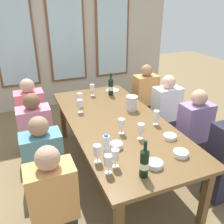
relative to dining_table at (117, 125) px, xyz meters
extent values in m
plane|color=olive|center=(0.00, 0.00, -0.68)|extent=(12.00, 12.00, 0.00)
cube|color=#BDB3A2|center=(0.00, 2.52, 0.77)|extent=(4.29, 0.06, 2.90)
cube|color=brown|center=(-0.95, 2.48, 0.77)|extent=(0.72, 0.03, 1.88)
cube|color=silver|center=(-0.95, 2.46, 0.77)|extent=(0.64, 0.01, 1.80)
cube|color=brown|center=(0.00, 2.48, 0.77)|extent=(0.72, 0.03, 1.88)
cube|color=silver|center=(0.00, 2.46, 0.77)|extent=(0.64, 0.01, 1.80)
cube|color=brown|center=(0.95, 2.48, 0.77)|extent=(0.72, 0.03, 1.88)
cube|color=silver|center=(0.95, 2.46, 0.77)|extent=(0.64, 0.01, 1.80)
cube|color=brown|center=(0.00, 0.00, 0.04)|extent=(1.09, 2.39, 0.04)
cube|color=brown|center=(0.45, -1.10, -0.33)|extent=(0.07, 0.07, 0.70)
cube|color=brown|center=(-0.45, 1.10, -0.33)|extent=(0.07, 0.07, 0.70)
cube|color=brown|center=(0.45, 1.10, -0.33)|extent=(0.07, 0.07, 0.70)
cylinder|color=white|center=(0.35, 0.99, 0.07)|extent=(0.20, 0.20, 0.01)
cylinder|color=silver|center=(0.30, 0.22, 0.15)|extent=(0.14, 0.14, 0.17)
cylinder|color=silver|center=(0.30, 0.22, 0.24)|extent=(0.16, 0.16, 0.02)
cylinder|color=black|center=(0.25, 0.82, 0.18)|extent=(0.07, 0.07, 0.24)
cone|color=black|center=(0.25, 0.82, 0.31)|extent=(0.07, 0.07, 0.02)
cylinder|color=black|center=(0.25, 0.82, 0.36)|extent=(0.03, 0.03, 0.08)
cylinder|color=white|center=(0.25, 0.82, 0.17)|extent=(0.08, 0.08, 0.06)
cylinder|color=black|center=(-0.18, -0.99, 0.18)|extent=(0.08, 0.08, 0.24)
cone|color=black|center=(-0.18, -0.99, 0.31)|extent=(0.08, 0.08, 0.02)
cylinder|color=black|center=(-0.18, -0.99, 0.36)|extent=(0.03, 0.03, 0.08)
cylinder|color=silver|center=(-0.18, -0.99, 0.17)|extent=(0.08, 0.08, 0.06)
cylinder|color=white|center=(-0.04, -0.92, 0.09)|extent=(0.14, 0.14, 0.05)
cylinder|color=white|center=(0.36, -0.58, 0.08)|extent=(0.14, 0.14, 0.04)
cylinder|color=white|center=(0.27, -0.88, 0.09)|extent=(0.14, 0.14, 0.05)
cylinder|color=silver|center=(-0.23, -0.53, 0.09)|extent=(0.12, 0.12, 0.05)
cylinder|color=white|center=(-0.37, -0.63, 0.17)|extent=(0.06, 0.06, 0.22)
cylinder|color=blue|center=(-0.37, -0.63, 0.29)|extent=(0.04, 0.04, 0.02)
cylinder|color=white|center=(0.07, -0.47, 0.07)|extent=(0.06, 0.06, 0.00)
cylinder|color=white|center=(0.07, -0.47, 0.10)|extent=(0.01, 0.01, 0.07)
cylinder|color=white|center=(0.07, -0.47, 0.19)|extent=(0.07, 0.07, 0.09)
cylinder|color=#590C19|center=(0.07, -0.47, 0.16)|extent=(0.06, 0.06, 0.02)
cylinder|color=white|center=(-0.47, -0.67, 0.07)|extent=(0.06, 0.06, 0.00)
cylinder|color=white|center=(-0.47, -0.67, 0.10)|extent=(0.01, 0.01, 0.07)
cylinder|color=white|center=(-0.47, -0.67, 0.19)|extent=(0.07, 0.07, 0.09)
cylinder|color=white|center=(-0.34, 0.39, 0.07)|extent=(0.06, 0.06, 0.00)
cylinder|color=white|center=(-0.34, 0.39, 0.10)|extent=(0.01, 0.01, 0.07)
cylinder|color=white|center=(-0.34, 0.39, 0.19)|extent=(0.07, 0.07, 0.09)
cylinder|color=white|center=(-0.35, -0.79, 0.07)|extent=(0.06, 0.06, 0.00)
cylinder|color=white|center=(-0.35, -0.79, 0.10)|extent=(0.01, 0.01, 0.07)
cylinder|color=white|center=(-0.35, -0.79, 0.19)|extent=(0.07, 0.07, 0.09)
cylinder|color=maroon|center=(-0.35, -0.79, 0.16)|extent=(0.06, 0.06, 0.03)
cylinder|color=white|center=(-0.07, -0.29, 0.07)|extent=(0.06, 0.06, 0.00)
cylinder|color=white|center=(-0.07, -0.29, 0.10)|extent=(0.01, 0.01, 0.07)
cylinder|color=white|center=(-0.07, -0.29, 0.19)|extent=(0.07, 0.07, 0.09)
cylinder|color=white|center=(-0.44, -0.85, 0.07)|extent=(0.06, 0.06, 0.00)
cylinder|color=white|center=(-0.44, -0.85, 0.10)|extent=(0.01, 0.01, 0.07)
cylinder|color=white|center=(-0.44, -0.85, 0.19)|extent=(0.07, 0.07, 0.09)
cylinder|color=white|center=(0.38, -0.25, 0.07)|extent=(0.06, 0.06, 0.00)
cylinder|color=white|center=(0.38, -0.25, 0.10)|extent=(0.01, 0.01, 0.07)
cylinder|color=white|center=(0.38, -0.25, 0.19)|extent=(0.07, 0.07, 0.09)
cylinder|color=maroon|center=(0.38, -0.25, 0.16)|extent=(0.06, 0.06, 0.02)
cylinder|color=white|center=(-0.01, 0.90, 0.07)|extent=(0.06, 0.06, 0.00)
cylinder|color=white|center=(-0.01, 0.90, 0.10)|extent=(0.01, 0.01, 0.07)
cylinder|color=white|center=(-0.01, 0.90, 0.19)|extent=(0.07, 0.07, 0.09)
cylinder|color=maroon|center=(-0.01, 0.90, 0.16)|extent=(0.06, 0.06, 0.03)
cylinder|color=white|center=(-0.28, 0.61, 0.07)|extent=(0.06, 0.06, 0.00)
cylinder|color=white|center=(-0.28, 0.61, 0.10)|extent=(0.01, 0.01, 0.07)
cylinder|color=white|center=(-0.28, 0.61, 0.19)|extent=(0.07, 0.07, 0.09)
cylinder|color=#590C19|center=(-0.28, 0.61, 0.16)|extent=(0.06, 0.06, 0.04)
cube|color=#37272B|center=(-0.91, 0.31, -0.45)|extent=(0.32, 0.24, 0.45)
cube|color=pink|center=(-0.91, 0.31, 0.01)|extent=(0.38, 0.24, 0.48)
sphere|color=brown|center=(-0.91, 0.31, 0.34)|extent=(0.19, 0.19, 0.19)
cube|color=#30243E|center=(0.91, 0.31, -0.45)|extent=(0.32, 0.24, 0.45)
cube|color=white|center=(0.91, 0.31, 0.01)|extent=(0.38, 0.24, 0.48)
sphere|color=beige|center=(0.91, 0.31, 0.34)|extent=(0.19, 0.19, 0.19)
cube|color=#252D2C|center=(-0.91, -0.32, -0.45)|extent=(0.32, 0.24, 0.45)
cube|color=teal|center=(-0.91, -0.32, 0.01)|extent=(0.38, 0.24, 0.48)
sphere|color=#967557|center=(-0.91, -0.32, 0.34)|extent=(0.19, 0.19, 0.19)
cube|color=#352737|center=(0.91, -0.31, -0.45)|extent=(0.32, 0.24, 0.45)
cube|color=#8C71AF|center=(0.91, -0.31, 0.01)|extent=(0.38, 0.24, 0.48)
sphere|color=tan|center=(0.91, -0.31, 0.34)|extent=(0.19, 0.19, 0.19)
cube|color=tan|center=(-0.91, -0.85, 0.01)|extent=(0.38, 0.24, 0.48)
sphere|color=tan|center=(-0.91, -0.85, 0.34)|extent=(0.19, 0.19, 0.19)
cube|color=#27273A|center=(0.91, -0.85, -0.45)|extent=(0.32, 0.24, 0.45)
cube|color=#2B2E33|center=(-0.91, 0.88, -0.45)|extent=(0.32, 0.24, 0.45)
cube|color=#E97182|center=(-0.91, 0.88, 0.01)|extent=(0.38, 0.24, 0.48)
sphere|color=tan|center=(-0.91, 0.88, 0.34)|extent=(0.19, 0.19, 0.19)
cube|color=#24362E|center=(0.91, 0.94, -0.45)|extent=(0.32, 0.24, 0.45)
cube|color=tan|center=(0.91, 0.94, 0.01)|extent=(0.38, 0.24, 0.48)
sphere|color=#A47050|center=(0.91, 0.94, 0.34)|extent=(0.19, 0.19, 0.19)
camera|label=1|loc=(-1.03, -2.40, 1.41)|focal=39.47mm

